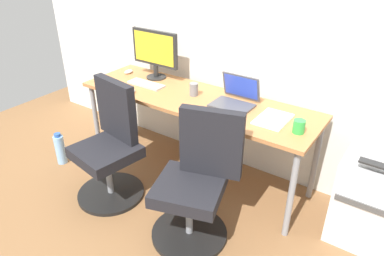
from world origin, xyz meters
The scene contains 16 objects.
ground_plane centered at (0.00, 0.00, 0.00)m, with size 5.28×5.28×0.00m, color brown.
back_wall centered at (0.00, 0.39, 1.30)m, with size 4.40×0.04×2.60m, color silver.
desk centered at (0.00, 0.00, 0.68)m, with size 2.01×0.61×0.74m.
office_chair_left centered at (-0.41, -0.59, 0.42)m, with size 0.54×0.54×0.94m.
office_chair_right centered at (0.41, -0.59, 0.42)m, with size 0.55×0.55×0.94m.
side_cabinet centered at (1.42, 0.09, 0.31)m, with size 0.46×0.52×0.63m.
water_bottle_on_floor centered at (-1.12, -0.58, 0.15)m, with size 0.09×0.09×0.31m.
desktop_monitor centered at (-0.55, 0.17, 0.99)m, with size 0.48×0.18×0.43m.
open_laptop centered at (0.33, 0.07, 0.79)m, with size 0.31×0.28×0.22m.
keyboard_by_monitor centered at (-0.50, -0.02, 0.75)m, with size 0.34×0.12×0.02m, color #B7B7B7.
keyboard_by_laptop centered at (0.35, -0.19, 0.75)m, with size 0.34×0.12×0.02m, color #B7B7B7.
mouse_by_monitor centered at (-0.84, 0.11, 0.75)m, with size 0.06×0.10×0.03m, color silver.
mouse_by_laptop centered at (-0.49, -0.24, 0.75)m, with size 0.06×0.10×0.03m, color #B7B7B7.
coffee_mug centered at (0.89, -0.09, 0.78)m, with size 0.08×0.08×0.09m, color green.
pen_cup centered at (-0.04, 0.03, 0.79)m, with size 0.07×0.07×0.10m, color slate.
paper_pile centered at (0.67, -0.01, 0.74)m, with size 0.21×0.30×0.01m, color white.
Camera 1 is at (1.49, -2.19, 1.90)m, focal length 33.45 mm.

